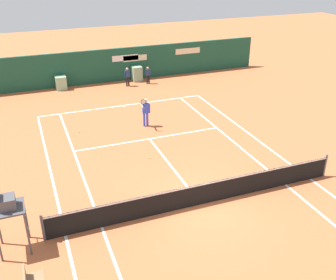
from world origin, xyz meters
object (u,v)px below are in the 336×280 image
umpire_chair (8,208)px  tennis_ball_mid_court (79,132)px  tennis_ball_by_sideline (240,135)px  ball_kid_right_post (127,76)px  tennis_ball_near_service_line (149,158)px  ball_kid_left_post (148,74)px  player_on_baseline (146,110)px

umpire_chair → tennis_ball_mid_court: size_ratio=36.54×
umpire_chair → tennis_ball_by_sideline: 12.83m
ball_kid_right_post → tennis_ball_near_service_line: ball_kid_right_post is taller
ball_kid_left_post → tennis_ball_by_sideline: (1.76, -10.45, -0.71)m
ball_kid_right_post → tennis_ball_by_sideline: ball_kid_right_post is taller
umpire_chair → ball_kid_right_post: (8.33, 15.55, -0.89)m
player_on_baseline → tennis_ball_mid_court: bearing=-2.3°
ball_kid_right_post → tennis_ball_mid_court: bearing=47.9°
tennis_ball_mid_court → tennis_ball_by_sideline: (8.08, -3.56, 0.00)m
ball_kid_left_post → tennis_ball_near_service_line: 11.72m
ball_kid_right_post → tennis_ball_near_service_line: size_ratio=20.24×
ball_kid_left_post → tennis_ball_near_service_line: ball_kid_left_post is taller
tennis_ball_by_sideline → tennis_ball_near_service_line: (-5.43, -0.65, 0.00)m
player_on_baseline → tennis_ball_near_service_line: size_ratio=26.99×
ball_kid_left_post → tennis_ball_mid_court: (-6.32, -6.89, -0.71)m
umpire_chair → ball_kid_right_post: bearing=151.8°
umpire_chair → tennis_ball_near_service_line: (6.23, 4.45, -1.65)m
player_on_baseline → tennis_ball_mid_court: player_on_baseline is taller
ball_kid_left_post → umpire_chair: bearing=59.5°
ball_kid_left_post → tennis_ball_mid_court: ball_kid_left_post is taller
umpire_chair → ball_kid_left_post: (9.90, 15.55, -0.94)m
player_on_baseline → tennis_ball_by_sideline: player_on_baseline is taller
tennis_ball_mid_court → umpire_chair: bearing=-112.5°
ball_kid_right_post → tennis_ball_by_sideline: bearing=100.1°
ball_kid_right_post → tennis_ball_mid_court: 8.40m
tennis_ball_by_sideline → tennis_ball_mid_court: bearing=156.2°
umpire_chair → ball_kid_left_post: bearing=147.5°
player_on_baseline → tennis_ball_mid_court: size_ratio=26.99×
player_on_baseline → ball_kid_right_post: (1.04, 7.41, -0.18)m
umpire_chair → tennis_ball_near_service_line: size_ratio=36.54×
umpire_chair → tennis_ball_near_service_line: 7.83m
ball_kid_right_post → ball_kid_left_post: (1.57, 0.00, -0.05)m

